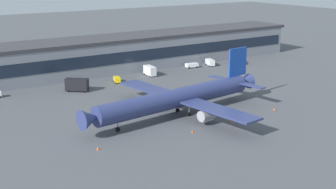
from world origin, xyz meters
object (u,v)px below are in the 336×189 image
Objects in this scene: crew_van at (210,62)px; traffic_cone_3 at (274,109)px; follow_me_car at (117,80)px; stair_truck at (150,70)px; belt_loader at (241,61)px; pushback_tractor at (192,65)px; traffic_cone_1 at (230,121)px; airliner at (179,98)px; catering_truck at (76,84)px; traffic_cone_2 at (192,132)px; traffic_cone_0 at (98,148)px.

traffic_cone_3 is (-23.16, -57.07, -1.12)m from crew_van.
stair_truck is at bearing 10.54° from follow_me_car.
stair_truck reaches higher than belt_loader.
traffic_cone_3 is at bearing -104.16° from pushback_tractor.
airliner is at bearing 121.48° from traffic_cone_1.
catering_truck is 1.27× the size of crew_van.
belt_loader is (73.21, 3.25, -1.14)m from catering_truck.
airliner is 98.54× the size of traffic_cone_2.
belt_loader is 8.43× the size of traffic_cone_1.
traffic_cone_2 is at bearing -176.37° from traffic_cone_1.
belt_loader is at bearing 0.15° from follow_me_car.
belt_loader reaches higher than follow_me_car.
traffic_cone_0 is at bearing 178.91° from traffic_cone_3.
follow_me_car is 44.55m from crew_van.
airliner reaches higher than crew_van.
catering_truck is 10.57× the size of traffic_cone_3.
follow_me_car is at bearing 85.53° from airliner.
traffic_cone_3 is (29.54, 1.75, 0.04)m from traffic_cone_2.
catering_truck reaches higher than traffic_cone_2.
belt_loader is 1.02× the size of stair_truck.
stair_truck is at bearing -172.94° from pushback_tractor.
traffic_cone_0 is (-15.81, -48.48, -1.92)m from catering_truck.
stair_truck is at bearing 79.23° from traffic_cone_1.
belt_loader is 102.96m from traffic_cone_0.
traffic_cone_2 is (7.68, -51.24, -2.00)m from catering_truck.
follow_me_car is (3.24, 41.46, -3.81)m from airliner.
stair_truck is 10.52× the size of traffic_cone_2.
catering_truck reaches higher than traffic_cone_1.
airliner is 9.22× the size of belt_loader.
catering_truck is at bearing 98.52° from traffic_cone_2.
follow_me_car reaches higher than traffic_cone_0.
pushback_tractor is 59.76m from traffic_cone_3.
crew_van reaches higher than pushback_tractor.
traffic_cone_0 is 36.07m from traffic_cone_1.
stair_truck is at bearing 176.46° from belt_loader.
crew_van is (47.56, 45.95, -3.44)m from airliner.
airliner reaches higher than traffic_cone_2.
stair_truck is 8.30× the size of traffic_cone_1.
airliner is 14.60m from traffic_cone_2.
catering_truck is 31.47m from stair_truck.
traffic_cone_3 is at bearing -1.09° from traffic_cone_0.
catering_truck reaches higher than pushback_tractor.
traffic_cone_1 is at bearing -85.56° from follow_me_car.
catering_truck is 52.53m from pushback_tractor.
catering_truck is 60.86m from crew_van.
crew_van reaches higher than traffic_cone_2.
stair_truck is at bearing 67.85° from traffic_cone_2.
traffic_cone_1 reaches higher than traffic_cone_0.
traffic_cone_0 is (-76.19, -56.07, -1.09)m from crew_van.
airliner is at bearing 19.46° from traffic_cone_0.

